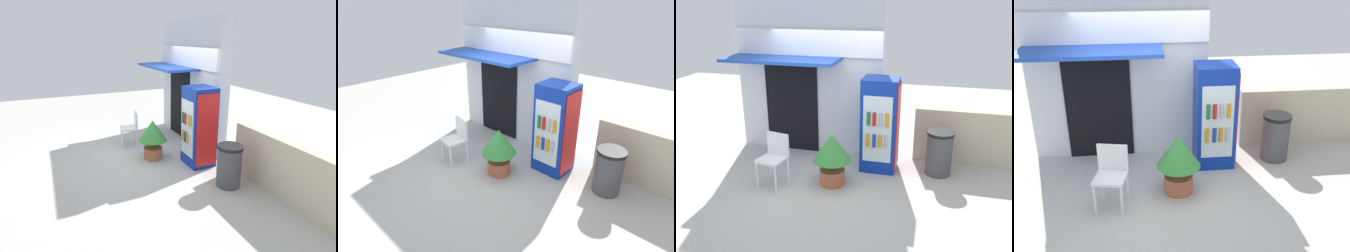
{
  "view_description": "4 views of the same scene",
  "coord_description": "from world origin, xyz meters",
  "views": [
    {
      "loc": [
        5.91,
        -2.14,
        2.74
      ],
      "look_at": [
        0.41,
        0.35,
        0.78
      ],
      "focal_mm": 29.54,
      "sensor_mm": 36.0,
      "label": 1
    },
    {
      "loc": [
        3.41,
        -3.24,
        3.11
      ],
      "look_at": [
        0.28,
        0.23,
        0.92
      ],
      "focal_mm": 29.52,
      "sensor_mm": 36.0,
      "label": 2
    },
    {
      "loc": [
        1.91,
        -5.45,
        3.1
      ],
      "look_at": [
        0.43,
        0.3,
        0.98
      ],
      "focal_mm": 39.08,
      "sensor_mm": 36.0,
      "label": 3
    },
    {
      "loc": [
        -0.2,
        -4.98,
        3.37
      ],
      "look_at": [
        0.39,
        0.39,
        0.91
      ],
      "focal_mm": 41.66,
      "sensor_mm": 36.0,
      "label": 4
    }
  ],
  "objects": [
    {
      "name": "ground",
      "position": [
        0.0,
        0.0,
        0.0
      ],
      "size": [
        16.0,
        16.0,
        0.0
      ],
      "primitive_type": "plane",
      "color": "beige"
    },
    {
      "name": "storefront_building",
      "position": [
        -0.6,
        1.44,
        1.61
      ],
      "size": [
        3.0,
        1.16,
        3.18
      ],
      "color": "silver",
      "rests_on": "ground"
    },
    {
      "name": "drink_cooler",
      "position": [
        0.98,
        0.83,
        0.87
      ],
      "size": [
        0.66,
        0.62,
        1.74
      ],
      "color": "#0C2D9E",
      "rests_on": "ground"
    },
    {
      "name": "plastic_chair",
      "position": [
        -0.67,
        -0.2,
        0.54
      ],
      "size": [
        0.51,
        0.51,
        0.9
      ],
      "color": "white",
      "rests_on": "ground"
    },
    {
      "name": "potted_plant_near_shop",
      "position": [
        0.3,
        0.01,
        0.58
      ],
      "size": [
        0.66,
        0.66,
        0.93
      ],
      "color": "#AD5B3D",
      "rests_on": "ground"
    },
    {
      "name": "trash_bin",
      "position": [
        2.07,
        0.86,
        0.41
      ],
      "size": [
        0.48,
        0.48,
        0.82
      ],
      "color": "#47474C",
      "rests_on": "ground"
    },
    {
      "name": "stone_boundary_wall",
      "position": [
        2.88,
        1.49,
        0.53
      ],
      "size": [
        2.61,
        0.23,
        1.06
      ],
      "primitive_type": "cube",
      "color": "beige",
      "rests_on": "ground"
    }
  ]
}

